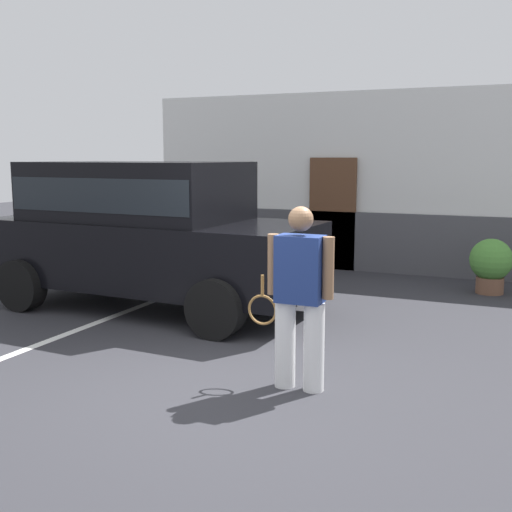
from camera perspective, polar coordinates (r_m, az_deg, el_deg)
ground_plane at (r=6.03m, az=-2.91°, el=-11.70°), size 40.00×40.00×0.00m
parking_stripe_0 at (r=8.54m, az=-13.70°, el=-5.67°), size 0.12×4.40×0.01m
house_frontage at (r=11.94m, az=11.46°, el=6.06°), size 9.31×0.40×3.31m
parked_suv at (r=8.99m, az=-9.88°, el=2.59°), size 4.68×2.32×2.05m
tennis_player_man at (r=5.75m, az=3.93°, el=-3.63°), size 0.89×0.27×1.69m
potted_plant_by_porch at (r=10.50m, az=20.42°, el=-0.61°), size 0.65×0.65×0.86m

